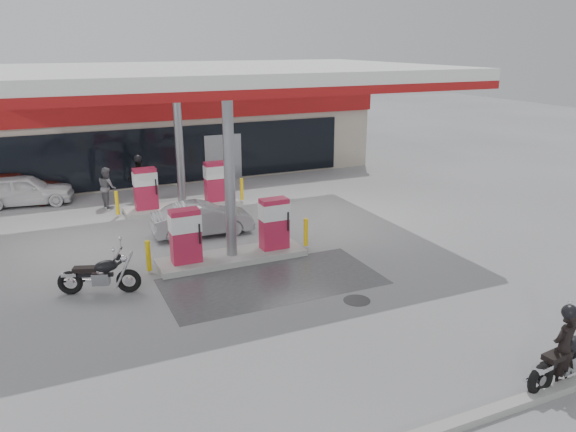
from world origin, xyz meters
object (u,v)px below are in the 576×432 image
pump_island_near (231,238)px  sedan_white (25,190)px  main_motorcycle (568,359)px  hatchback_silver (202,219)px  attendant (107,187)px  biker_walking (139,179)px  parked_motorcycle (100,276)px  parked_car_left (15,187)px  pump_island_far (182,192)px  biker_main (564,348)px

pump_island_near → sedan_white: 10.80m
main_motorcycle → hatchback_silver: size_ratio=0.64×
sedan_white → attendant: 3.44m
attendant → biker_walking: bearing=-78.0°
parked_motorcycle → sedan_white: (-1.75, 10.01, 0.14)m
parked_car_left → main_motorcycle: bearing=-128.5°
main_motorcycle → hatchback_silver: main_motorcycle is taller
pump_island_far → hatchback_silver: pump_island_far is taller
biker_main → hatchback_silver: bearing=-79.2°
sedan_white → hatchback_silver: 8.55m
main_motorcycle → attendant: attendant is taller
attendant → hatchback_silver: size_ratio=0.47×
pump_island_near → main_motorcycle: 9.58m
pump_island_far → hatchback_silver: (-0.15, -3.35, -0.14)m
attendant → biker_walking: biker_walking is taller
parked_motorcycle → biker_walking: (2.67, 9.01, 0.39)m
main_motorcycle → pump_island_near: bearing=106.5°
biker_main → biker_walking: 17.70m
sedan_white → parked_car_left: size_ratio=0.87×
biker_main → parked_motorcycle: 10.99m
sedan_white → attendant: bearing=-110.4°
pump_island_near → biker_main: bearing=-67.7°
pump_island_far → attendant: size_ratio=3.19×
pump_island_far → sedan_white: (-5.65, 3.20, -0.08)m
pump_island_far → attendant: bearing=149.3°
parked_motorcycle → parked_car_left: 11.01m
attendant → hatchback_silver: 5.50m
attendant → sedan_white: bearing=48.8°
attendant → biker_walking: 1.53m
parked_car_left → hatchback_silver: bearing=-117.6°
hatchback_silver → parked_car_left: (-5.85, 7.35, 0.05)m
parked_motorcycle → pump_island_far: bearing=79.9°
biker_main → attendant: 17.53m
main_motorcycle → parked_motorcycle: bearing=127.1°
pump_island_far → biker_main: bearing=-76.3°
hatchback_silver → biker_walking: bearing=14.0°
sedan_white → pump_island_far: bearing=-111.4°
pump_island_far → sedan_white: 6.50m
pump_island_far → parked_car_left: 7.22m
main_motorcycle → hatchback_silver: bearing=102.2°
main_motorcycle → biker_walking: bearing=99.6°
attendant → parked_car_left: 4.17m
main_motorcycle → biker_main: (-0.20, -0.03, 0.30)m
pump_island_near → main_motorcycle: pump_island_near is taller
biker_main → attendant: bearing=-76.5°
main_motorcycle → parked_motorcycle: 11.10m
parked_motorcycle → attendant: bearing=101.0°
pump_island_near → pump_island_far: 6.00m
parked_motorcycle → parked_car_left: size_ratio=0.49×
sedan_white → attendant: attendant is taller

